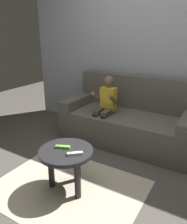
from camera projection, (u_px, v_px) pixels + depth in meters
The scene contains 8 objects.
ground_plane at pixel (89, 191), 2.18m from camera, with size 8.10×8.10×0.00m, color #4C4742.
wall_back at pixel (151, 49), 3.07m from camera, with size 4.05×0.05×2.50m, color #999EA8.
couch at pixel (128, 120), 3.14m from camera, with size 1.77×0.80×0.89m.
person_seated_on_couch at pixel (105, 105), 3.05m from camera, with size 0.29×0.36×0.92m.
coffee_table at pixel (67, 158), 2.11m from camera, with size 0.51×0.51×0.43m.
area_rug at pixel (68, 188), 2.22m from camera, with size 1.44×1.11×0.01m, color #BCB299.
game_remote_lime_near_edge at pixel (63, 147), 2.11m from camera, with size 0.14×0.09×0.03m.
game_remote_white_center at pixel (75, 154), 1.99m from camera, with size 0.13×0.12×0.03m.
Camera 1 is at (0.96, -1.51, 1.47)m, focal length 35.74 mm.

